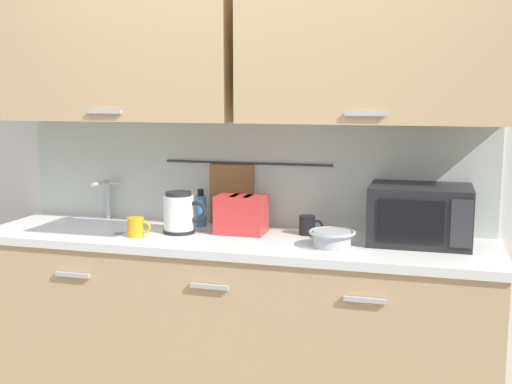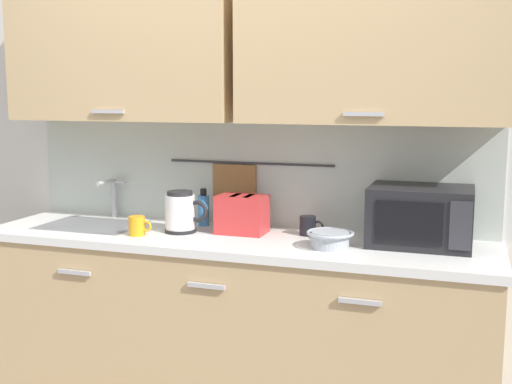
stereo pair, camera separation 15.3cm
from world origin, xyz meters
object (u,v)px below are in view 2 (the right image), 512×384
mixing_bowl (330,238)px  dish_soap_bottle (204,209)px  toaster (242,214)px  mug_by_kettle (308,226)px  microwave (420,216)px  electric_kettle (181,212)px  mug_near_sink (137,226)px

mixing_bowl → dish_soap_bottle: bearing=159.2°
mixing_bowl → toaster: 0.51m
dish_soap_bottle → mug_by_kettle: 0.58m
microwave → toaster: (-0.86, -0.02, -0.04)m
electric_kettle → toaster: bearing=14.6°
electric_kettle → mug_near_sink: size_ratio=1.89×
mug_near_sink → mug_by_kettle: (0.79, 0.27, 0.00)m
electric_kettle → mug_by_kettle: electric_kettle is taller
toaster → mug_by_kettle: 0.33m
mixing_bowl → mug_near_sink: bearing=-177.2°
mug_near_sink → toaster: 0.52m
toaster → microwave: bearing=1.4°
mug_near_sink → toaster: size_ratio=0.47×
microwave → electric_kettle: (-1.16, -0.10, -0.03)m
electric_kettle → toaster: electric_kettle is taller
dish_soap_bottle → mug_near_sink: dish_soap_bottle is taller
mug_by_kettle → toaster: bearing=-170.2°
dish_soap_bottle → toaster: (0.26, -0.11, 0.01)m
mug_near_sink → mug_by_kettle: size_ratio=1.00×
microwave → mixing_bowl: microwave is taller
mug_near_sink → mixing_bowl: (0.95, 0.05, -0.00)m
electric_kettle → dish_soap_bottle: electric_kettle is taller
microwave → mug_near_sink: microwave is taller
microwave → mug_by_kettle: microwave is taller
toaster → mug_by_kettle: bearing=9.8°
toaster → mug_by_kettle: size_ratio=2.13×
dish_soap_bottle → mixing_bowl: bearing=-20.8°
dish_soap_bottle → mug_near_sink: size_ratio=1.63×
electric_kettle → mug_by_kettle: 0.64m
electric_kettle → mixing_bowl: (0.78, -0.09, -0.06)m
microwave → toaster: bearing=-178.6°
electric_kettle → toaster: (0.30, 0.08, -0.01)m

